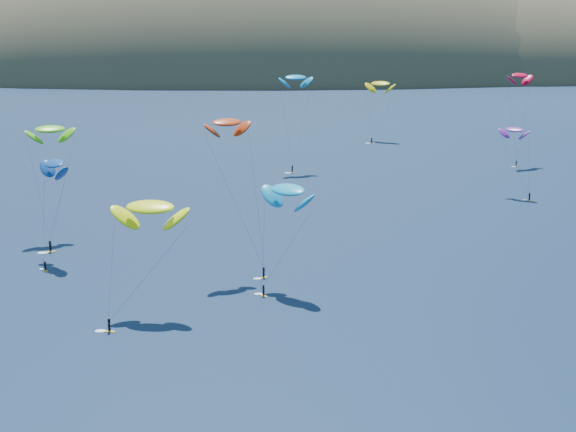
{
  "coord_description": "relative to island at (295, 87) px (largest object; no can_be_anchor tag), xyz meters",
  "views": [
    {
      "loc": [
        7.71,
        -45.36,
        40.16
      ],
      "look_at": [
        13.1,
        80.0,
        9.0
      ],
      "focal_mm": 50.0,
      "sensor_mm": 36.0,
      "label": 1
    }
  ],
  "objects": [
    {
      "name": "kitesurfer_5",
      "position": [
        -26.69,
        -491.06,
        25.93
      ],
      "size": [
        10.05,
        10.37,
        17.96
      ],
      "rotation": [
        0.0,
        0.0,
        -0.83
      ],
      "color": "yellow",
      "rests_on": "ground"
    },
    {
      "name": "kitesurfer_11",
      "position": [
        10.73,
        -339.33,
        29.43
      ],
      "size": [
        11.29,
        15.21,
        21.61
      ],
      "rotation": [
        0.0,
        0.0,
        -0.59
      ],
      "color": "yellow",
      "rests_on": "ground"
    },
    {
      "name": "kitesurfer_3",
      "position": [
        -69.24,
        -458.86,
        30.81
      ],
      "size": [
        9.45,
        16.15,
        22.53
      ],
      "rotation": [
        0.0,
        0.0,
        0.46
      ],
      "color": "yellow",
      "rests_on": "ground"
    },
    {
      "name": "kitesurfer_8",
      "position": [
        42.26,
        -385.95,
        35.24
      ],
      "size": [
        10.04,
        10.42,
        27.08
      ],
      "rotation": [
        0.0,
        0.0,
        0.52
      ],
      "color": "yellow",
      "rests_on": "ground"
    },
    {
      "name": "kitesurfer_2",
      "position": [
        -46.03,
        -500.1,
        25.6
      ],
      "size": [
        11.22,
        11.88,
        17.79
      ],
      "rotation": [
        0.0,
        0.0,
        -0.18
      ],
      "color": "yellow",
      "rests_on": "ground"
    },
    {
      "name": "kitesurfer_4",
      "position": [
        -20.42,
        -393.13,
        35.37
      ],
      "size": [
        9.98,
        9.35,
        27.24
      ],
      "rotation": [
        0.0,
        0.0,
        0.32
      ],
      "color": "yellow",
      "rests_on": "ground"
    },
    {
      "name": "island",
      "position": [
        0.0,
        0.0,
        0.0
      ],
      "size": [
        730.0,
        300.0,
        210.0
      ],
      "color": "#3D3526",
      "rests_on": "ground"
    },
    {
      "name": "kitesurfer_10",
      "position": [
        -65.26,
        -473.66,
        27.06
      ],
      "size": [
        8.2,
        13.11,
        18.72
      ],
      "rotation": [
        0.0,
        0.0,
        -0.94
      ],
      "color": "yellow",
      "rests_on": "ground"
    },
    {
      "name": "kitesurfer_9",
      "position": [
        -35.85,
        -482.04,
        34.83
      ],
      "size": [
        10.39,
        8.4,
        26.28
      ],
      "rotation": [
        0.0,
        0.0,
        0.46
      ],
      "color": "yellow",
      "rests_on": "ground"
    },
    {
      "name": "kitesurfer_6",
      "position": [
        28.08,
        -427.27,
        25.83
      ],
      "size": [
        7.41,
        11.25,
        17.08
      ],
      "rotation": [
        0.0,
        0.0,
        -0.67
      ],
      "color": "yellow",
      "rests_on": "ground"
    }
  ]
}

